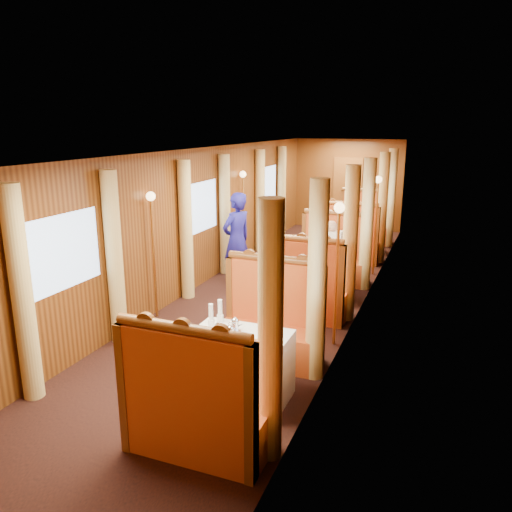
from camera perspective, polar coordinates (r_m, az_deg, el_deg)
The scene contains 48 objects.
floor at distance 8.91m, azimuth 2.53°, elevation -4.18°, with size 3.00×12.00×0.01m, color black, non-canonical shape.
ceiling at distance 8.43m, azimuth 2.73°, elevation 12.08°, with size 3.00×12.00×0.01m, color silver, non-canonical shape.
wall_far at distance 14.34m, azimuth 10.44°, elevation 8.02°, with size 3.00×2.50×0.01m, color brown, non-canonical shape.
wall_left at distance 9.17m, azimuth -6.31°, elevation 4.37°, with size 12.00×2.50×0.01m, color brown, non-canonical shape.
wall_right at distance 8.24m, azimuth 12.56°, elevation 2.90°, with size 12.00×2.50×0.01m, color brown, non-canonical shape.
doorway_far at distance 14.34m, azimuth 10.37°, elevation 7.02°, with size 0.80×0.04×2.00m, color brown.
table_near at distance 5.51m, azimuth -1.93°, elevation -12.58°, with size 1.05×0.72×0.75m, color white.
banquette_near_fwd at distance 4.69m, azimuth -7.04°, elevation -17.31°, with size 1.30×0.55×1.34m.
banquette_near_aft at distance 6.34m, azimuth 1.72°, elevation -8.24°, with size 1.30×0.55×1.34m.
table_mid at distance 8.60m, azimuth 7.30°, elevation -2.38°, with size 1.05×0.72×0.75m, color white.
banquette_mid_fwd at distance 7.65m, azimuth 5.43°, elevation -4.16°, with size 1.30×0.55×1.34m.
banquette_mid_aft at distance 9.54m, azimuth 8.81°, elevation -0.40°, with size 1.30×0.55×1.34m.
table_far at distance 11.92m, azimuth 11.44°, elevation 2.33°, with size 1.05×0.72×0.75m, color white.
banquette_far_fwd at distance 10.93m, azimuth 10.51°, elevation 1.50°, with size 1.30×0.55×1.34m.
banquette_far_aft at distance 12.89m, azimuth 12.26°, elevation 3.45°, with size 1.30×0.55×1.34m.
tea_tray at distance 5.32m, azimuth -3.58°, elevation -9.04°, with size 0.34×0.26×0.01m, color silver.
teapot_left at distance 5.27m, azimuth -4.23°, elevation -8.63°, with size 0.16×0.12×0.13m, color silver, non-canonical shape.
teapot_right at distance 5.25m, azimuth -2.95°, elevation -8.81°, with size 0.13×0.10×0.11m, color silver, non-canonical shape.
teapot_back at distance 5.42m, azimuth -2.41°, elevation -7.98°, with size 0.15×0.11×0.12m, color silver, non-canonical shape.
fruit_plate at distance 5.11m, azimuth 0.45°, elevation -9.93°, with size 0.21×0.21×0.05m.
cup_inboard at distance 5.53m, azimuth -5.15°, elevation -7.03°, with size 0.08×0.08×0.26m.
cup_outboard at distance 5.65m, azimuth -4.11°, elevation -6.53°, with size 0.08×0.08×0.26m.
rose_vase_mid at distance 8.43m, azimuth 7.64°, elevation 1.14°, with size 0.06×0.06×0.36m.
rose_vase_far at distance 11.78m, azimuth 11.72°, elevation 4.91°, with size 0.06×0.06×0.36m.
window_left_near at distance 6.30m, azimuth -21.05°, elevation 0.44°, with size 1.20×0.90×0.01m, color #91ADD3, non-canonical shape.
curtain_left_near_a at distance 5.77m, azimuth -25.17°, elevation -4.11°, with size 0.22×0.22×2.35m, color #E0C173.
curtain_left_near_b at distance 6.88m, azimuth -15.88°, elevation -0.33°, with size 0.22×0.22×2.35m, color #E0C173.
window_right_near at distance 4.87m, azimuth 5.95°, elevation -2.70°, with size 1.20×0.90×0.01m, color #91ADD3, non-canonical shape.
curtain_right_near_a at distance 4.30m, azimuth 1.66°, elevation -9.01°, with size 0.22×0.22×2.35m, color #E0C173.
curtain_right_near_b at distance 5.70m, azimuth 6.96°, elevation -3.00°, with size 0.22×0.22×2.35m, color #E0C173.
window_left_mid at distance 9.13m, azimuth -6.26°, elevation 5.60°, with size 1.20×0.90×0.01m, color #91ADD3, non-canonical shape.
curtain_left_mid_a at distance 8.45m, azimuth -8.01°, elevation 2.90°, with size 0.22×0.22×2.35m, color #E0C173.
curtain_left_mid_b at distance 9.82m, azimuth -3.57°, elevation 4.69°, with size 0.22×0.22×2.35m, color #E0C173.
window_right_mid at distance 8.20m, azimuth 12.54°, elevation 4.28°, with size 1.20×0.90×0.01m, color #91ADD3, non-canonical shape.
curtain_right_mid_a at distance 7.53m, azimuth 10.68°, elevation 1.28°, with size 0.22×0.22×2.35m, color #E0C173.
curtain_right_mid_b at distance 9.03m, azimuth 12.57°, elevation 3.45°, with size 0.22×0.22×2.35m, color #E0C173.
window_left_far at distance 12.31m, azimuth 1.32°, elevation 8.09°, with size 1.20×0.90×0.01m, color #91ADD3, non-canonical shape.
curtain_left_far_a at distance 11.58m, azimuth 0.47°, elevation 6.29°, with size 0.22×0.22×2.35m, color #E0C173.
curtain_left_far_b at distance 13.04m, azimuth 2.93°, elevation 7.24°, with size 0.22×0.22×2.35m, color #E0C173.
window_right_far at distance 11.64m, azimuth 15.30°, elevation 7.17°, with size 1.20×0.90×0.01m, color #91ADD3, non-canonical shape.
curtain_right_far_a at distance 10.92m, azimuth 14.19°, elevation 5.31°, with size 0.22×0.22×2.35m, color #E0C173.
curtain_right_far_b at distance 12.45m, azimuth 15.14°, elevation 6.39°, with size 0.22×0.22×2.35m, color #E0C173.
sconce_left_fore at distance 7.61m, azimuth -11.75°, elevation 3.00°, with size 0.14×0.14×1.95m.
sconce_right_fore at distance 6.55m, azimuth 9.33°, elevation 1.19°, with size 0.14×0.14×1.95m.
sconce_left_aft at distance 10.67m, azimuth -1.49°, elevation 6.67°, with size 0.14×0.14×1.95m.
sconce_right_aft at distance 9.94m, azimuth 13.64°, elevation 5.64°, with size 0.14×0.14×1.95m.
steward at distance 9.06m, azimuth -2.22°, elevation 1.84°, with size 0.63×0.41×1.73m, color navy.
passenger at distance 9.20m, azimuth 8.51°, elevation 1.10°, with size 0.40×0.44×0.76m.
Camera 1 is at (2.69, -7.98, 2.92)m, focal length 35.00 mm.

